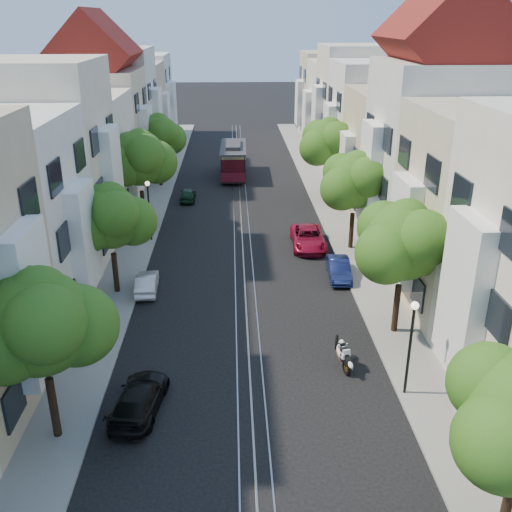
{
  "coord_description": "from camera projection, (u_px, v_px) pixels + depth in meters",
  "views": [
    {
      "loc": [
        -0.61,
        -15.13,
        14.31
      ],
      "look_at": [
        0.61,
        13.77,
        2.2
      ],
      "focal_mm": 40.0,
      "sensor_mm": 36.0,
      "label": 1
    }
  ],
  "objects": [
    {
      "name": "parked_car_w_far",
      "position": [
        188.0,
        195.0,
        48.05
      ],
      "size": [
        1.29,
        3.13,
        1.06
      ],
      "primitive_type": "imported",
      "rotation": [
        0.0,
        0.0,
        3.15
      ],
      "color": "black",
      "rests_on": "ground"
    },
    {
      "name": "sidewalk_west",
      "position": [
        149.0,
        213.0,
        45.0
      ],
      "size": [
        2.5,
        80.0,
        0.12
      ],
      "primitive_type": "cube",
      "color": "gray",
      "rests_on": "ground"
    },
    {
      "name": "tree_w_b",
      "position": [
        111.0,
        219.0,
        30.4
      ],
      "size": [
        4.72,
        3.87,
        6.27
      ],
      "color": "black",
      "rests_on": "ground"
    },
    {
      "name": "tree_w_c",
      "position": [
        140.0,
        159.0,
        40.28
      ],
      "size": [
        5.13,
        4.28,
        7.09
      ],
      "color": "black",
      "rests_on": "ground"
    },
    {
      "name": "tree_e_b",
      "position": [
        405.0,
        243.0,
        26.22
      ],
      "size": [
        4.93,
        4.08,
        6.68
      ],
      "color": "black",
      "rests_on": "ground"
    },
    {
      "name": "parked_car_w_mid",
      "position": [
        147.0,
        283.0,
        32.06
      ],
      "size": [
        1.3,
        3.3,
        1.07
      ],
      "primitive_type": "imported",
      "rotation": [
        0.0,
        0.0,
        3.19
      ],
      "color": "silver",
      "rests_on": "ground"
    },
    {
      "name": "parked_car_e_mid",
      "position": [
        339.0,
        269.0,
        33.73
      ],
      "size": [
        1.39,
        3.55,
        1.15
      ],
      "primitive_type": "imported",
      "rotation": [
        0.0,
        0.0,
        -0.05
      ],
      "color": "#0D1541",
      "rests_on": "ground"
    },
    {
      "name": "cable_car",
      "position": [
        233.0,
        158.0,
        55.1
      ],
      "size": [
        2.56,
        7.8,
        2.98
      ],
      "rotation": [
        0.0,
        0.0,
        -0.02
      ],
      "color": "black",
      "rests_on": "ground"
    },
    {
      "name": "sportbike_rider",
      "position": [
        343.0,
        353.0,
        24.96
      ],
      "size": [
        0.63,
        1.9,
        1.31
      ],
      "rotation": [
        0.0,
        0.0,
        0.22
      ],
      "color": "black",
      "rests_on": "ground"
    },
    {
      "name": "lane_line",
      "position": [
        241.0,
        213.0,
        45.3
      ],
      "size": [
        0.08,
        80.0,
        0.01
      ],
      "primitive_type": "cube",
      "color": "tan",
      "rests_on": "ground"
    },
    {
      "name": "rail_slot",
      "position": [
        241.0,
        213.0,
        45.3
      ],
      "size": [
        0.06,
        80.0,
        0.02
      ],
      "primitive_type": "cube",
      "color": "gray",
      "rests_on": "ground"
    },
    {
      "name": "tree_e_d",
      "position": [
        329.0,
        143.0,
        46.44
      ],
      "size": [
        5.01,
        4.16,
        6.85
      ],
      "color": "black",
      "rests_on": "ground"
    },
    {
      "name": "lamp_east",
      "position": [
        411.0,
        335.0,
        22.33
      ],
      "size": [
        0.32,
        0.32,
        4.16
      ],
      "color": "black",
      "rests_on": "ground"
    },
    {
      "name": "townhouses_east",
      "position": [
        395.0,
        147.0,
        43.68
      ],
      "size": [
        7.75,
        72.0,
        12.0
      ],
      "color": "beige",
      "rests_on": "ground"
    },
    {
      "name": "tree_e_c",
      "position": [
        356.0,
        182.0,
        36.41
      ],
      "size": [
        4.84,
        3.99,
        6.52
      ],
      "color": "black",
      "rests_on": "ground"
    },
    {
      "name": "parked_car_w_near",
      "position": [
        139.0,
        398.0,
        22.23
      ],
      "size": [
        2.21,
        4.31,
        1.2
      ],
      "primitive_type": "imported",
      "rotation": [
        0.0,
        0.0,
        3.01
      ],
      "color": "black",
      "rests_on": "ground"
    },
    {
      "name": "tree_w_a",
      "position": [
        41.0,
        325.0,
        19.21
      ],
      "size": [
        4.93,
        4.08,
        6.68
      ],
      "color": "black",
      "rests_on": "ground"
    },
    {
      "name": "parked_car_e_far",
      "position": [
        308.0,
        238.0,
        38.26
      ],
      "size": [
        2.28,
        4.75,
        1.31
      ],
      "primitive_type": "imported",
      "rotation": [
        0.0,
        0.0,
        -0.02
      ],
      "color": "maroon",
      "rests_on": "ground"
    },
    {
      "name": "ground",
      "position": [
        241.0,
        213.0,
        45.3
      ],
      "size": [
        200.0,
        200.0,
        0.0
      ],
      "primitive_type": "plane",
      "color": "black",
      "rests_on": "ground"
    },
    {
      "name": "rail_right",
      "position": [
        248.0,
        212.0,
        45.32
      ],
      "size": [
        0.06,
        80.0,
        0.02
      ],
      "primitive_type": "cube",
      "color": "gray",
      "rests_on": "ground"
    },
    {
      "name": "lamp_west",
      "position": [
        149.0,
        202.0,
        38.43
      ],
      "size": [
        0.32,
        0.32,
        4.16
      ],
      "color": "black",
      "rests_on": "ground"
    },
    {
      "name": "tree_w_d",
      "position": [
        158.0,
        136.0,
        50.6
      ],
      "size": [
        4.84,
        3.99,
        6.52
      ],
      "color": "black",
      "rests_on": "ground"
    },
    {
      "name": "sidewalk_east",
      "position": [
        331.0,
        211.0,
        45.56
      ],
      "size": [
        2.5,
        80.0,
        0.12
      ],
      "primitive_type": "cube",
      "color": "gray",
      "rests_on": "ground"
    },
    {
      "name": "rail_left",
      "position": [
        234.0,
        213.0,
        45.28
      ],
      "size": [
        0.06,
        80.0,
        0.02
      ],
      "primitive_type": "cube",
      "color": "gray",
      "rests_on": "ground"
    },
    {
      "name": "townhouses_west",
      "position": [
        82.0,
        151.0,
        42.8
      ],
      "size": [
        7.75,
        72.0,
        11.76
      ],
      "color": "silver",
      "rests_on": "ground"
    }
  ]
}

